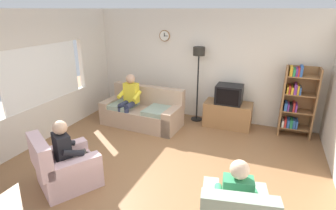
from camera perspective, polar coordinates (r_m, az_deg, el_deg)
The scene contains 12 objects.
ground_plane at distance 4.96m, azimuth -1.15°, elevation -13.06°, with size 12.00×12.00×0.00m, color #8C603D.
back_wall_assembly at distance 6.83m, azimuth 7.47°, elevation 8.32°, with size 6.20×0.17×2.70m.
left_wall_assembly at distance 6.08m, azimuth -26.94°, elevation 4.77°, with size 0.12×5.80×2.70m.
couch at distance 6.56m, azimuth -5.43°, elevation -1.54°, with size 1.95×0.99×0.90m.
tv_stand at distance 6.60m, azimuth 12.57°, elevation -1.97°, with size 1.10×0.56×0.59m.
tv at distance 6.41m, azimuth 12.88°, elevation 2.25°, with size 0.60×0.49×0.44m.
bookshelf at distance 6.47m, azimuth 25.59°, elevation 0.82°, with size 0.68×0.36×1.59m.
floor_lamp at distance 6.53m, azimuth 6.51°, elevation 8.71°, with size 0.28×0.28×1.85m.
armchair_near_window at distance 4.68m, azimuth -20.94°, elevation -12.56°, with size 1.14×1.17×0.90m.
person_on_couch at distance 6.47m, azimuth -8.27°, elevation 1.66°, with size 0.53×0.55×1.24m.
person_in_left_armchair at distance 4.55m, azimuth -20.35°, elevation -8.90°, with size 0.61×0.64×1.12m.
person_in_right_armchair at distance 3.46m, azimuth 14.29°, elevation -18.03°, with size 0.56×0.59×1.12m.
Camera 1 is at (1.62, -3.84, 2.69)m, focal length 28.64 mm.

